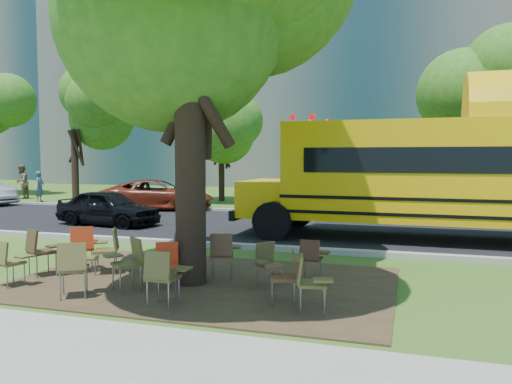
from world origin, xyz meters
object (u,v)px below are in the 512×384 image
(chair_2, at_px, (75,264))
(chair_5, at_px, (165,261))
(chair_9, at_px, (109,246))
(chair_3, at_px, (129,258))
(chair_6, at_px, (286,272))
(chair_8, at_px, (81,244))
(black_car, at_px, (108,208))
(chair_11, at_px, (223,251))
(bg_car_red, at_px, (158,195))
(chair_13, at_px, (312,255))
(school_bus, at_px, (512,173))
(chair_4, at_px, (163,273))
(chair_0, at_px, (8,259))
(pedestrian_a, at_px, (40,187))
(chair_12, at_px, (267,260))
(chair_1, at_px, (40,248))
(chair_10, at_px, (184,246))
(pedestrian_b, at_px, (22,182))
(chair_7, at_px, (309,278))

(chair_2, height_order, chair_5, chair_2)
(chair_9, bearing_deg, chair_3, -159.58)
(chair_6, bearing_deg, chair_8, 63.17)
(chair_3, bearing_deg, black_car, -15.93)
(chair_11, distance_m, bg_car_red, 13.15)
(chair_13, bearing_deg, school_bus, 51.99)
(chair_4, distance_m, bg_car_red, 14.77)
(chair_3, bearing_deg, school_bus, -97.77)
(chair_0, xyz_separation_m, pedestrian_a, (-11.79, 14.55, 0.28))
(chair_3, height_order, chair_13, chair_3)
(chair_5, bearing_deg, chair_8, -39.00)
(chair_2, relative_size, chair_3, 1.04)
(chair_5, bearing_deg, chair_12, -179.44)
(school_bus, relative_size, chair_8, 14.11)
(chair_2, height_order, black_car, black_car)
(chair_1, distance_m, chair_11, 3.60)
(school_bus, relative_size, pedestrian_a, 8.44)
(chair_4, distance_m, chair_13, 3.05)
(chair_8, relative_size, chair_10, 1.21)
(chair_2, distance_m, pedestrian_b, 22.49)
(chair_0, bearing_deg, chair_12, 30.64)
(chair_11, distance_m, pedestrian_b, 22.54)
(chair_0, distance_m, chair_1, 0.83)
(chair_5, bearing_deg, chair_4, 93.60)
(school_bus, xyz_separation_m, black_car, (-12.44, 0.06, -1.31))
(chair_9, height_order, black_car, black_car)
(pedestrian_a, bearing_deg, pedestrian_b, 48.26)
(chair_3, distance_m, bg_car_red, 13.60)
(black_car, bearing_deg, chair_1, -149.33)
(chair_9, xyz_separation_m, chair_13, (4.01, 0.65, -0.08))
(chair_2, distance_m, pedestrian_a, 19.97)
(chair_1, relative_size, chair_6, 1.08)
(chair_8, bearing_deg, chair_11, -45.82)
(chair_12, bearing_deg, chair_4, 6.91)
(chair_1, bearing_deg, chair_12, 34.38)
(pedestrian_a, bearing_deg, chair_0, -154.10)
(chair_1, bearing_deg, chair_3, 18.19)
(pedestrian_b, bearing_deg, chair_5, 32.88)
(chair_10, relative_size, chair_12, 0.98)
(chair_0, xyz_separation_m, bg_car_red, (-3.82, 12.67, 0.15))
(chair_12, relative_size, pedestrian_a, 0.51)
(chair_5, distance_m, pedestrian_a, 20.13)
(chair_3, relative_size, pedestrian_b, 0.48)
(chair_11, height_order, bg_car_red, bg_car_red)
(chair_7, height_order, chair_11, chair_11)
(bg_car_red, bearing_deg, black_car, 172.59)
(chair_2, height_order, chair_6, chair_2)
(chair_10, relative_size, bg_car_red, 0.16)
(chair_3, xyz_separation_m, pedestrian_a, (-13.98, 14.08, 0.23))
(chair_5, bearing_deg, chair_7, 145.48)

